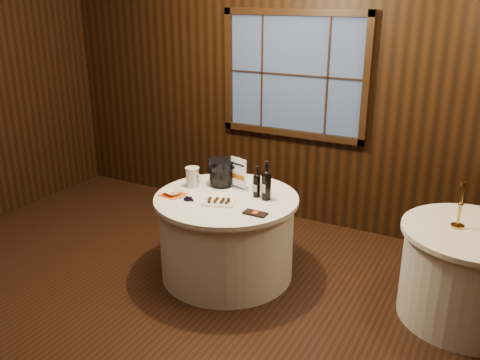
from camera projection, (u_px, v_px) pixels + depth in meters
The scene contains 15 objects.
ground at pixel (163, 331), 3.92m from camera, with size 6.00×6.00×0.00m, color black.
back_wall at pixel (294, 84), 5.44m from camera, with size 6.00×0.10×3.00m.
main_table at pixel (227, 236), 4.61m from camera, with size 1.28×1.28×0.77m.
side_table at pixel (468, 275), 3.96m from camera, with size 1.08×1.08×0.77m.
sign_stand at pixel (239, 178), 4.63m from camera, with size 0.18×0.13×0.31m.
port_bottle_left at pixel (257, 184), 4.44m from camera, with size 0.07×0.07×0.28m.
port_bottle_right at pixel (266, 183), 4.37m from camera, with size 0.08×0.10×0.35m.
ice_bucket at pixel (221, 172), 4.70m from camera, with size 0.25×0.25×0.25m.
chocolate_plate at pixel (219, 202), 4.33m from camera, with size 0.31×0.26×0.04m.
chocolate_box at pixel (255, 213), 4.11m from camera, with size 0.19×0.10×0.02m, color black.
grape_bunch at pixel (188, 199), 4.38m from camera, with size 0.15×0.06×0.04m.
glass_pitcher at pixel (193, 177), 4.68m from camera, with size 0.17×0.13×0.19m.
orange_napkin at pixel (173, 195), 4.52m from camera, with size 0.20×0.20×0.00m, color #E94B13.
cracker_bowl at pixel (173, 192), 4.51m from camera, with size 0.15×0.15×0.04m, color white.
brass_candlestick at pixel (460, 211), 3.84m from camera, with size 0.10×0.10×0.37m.
Camera 1 is at (2.08, -2.60, 2.44)m, focal length 38.00 mm.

